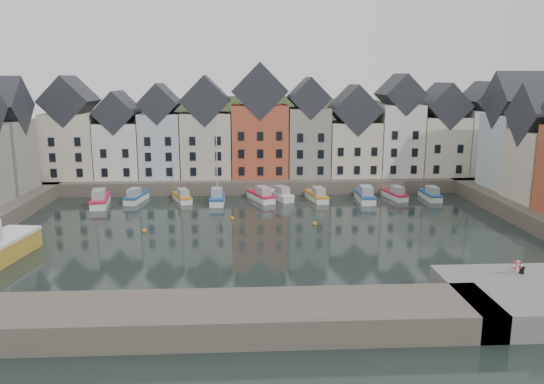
{
  "coord_description": "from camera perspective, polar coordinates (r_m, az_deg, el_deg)",
  "views": [
    {
      "loc": [
        -2.5,
        -56.3,
        17.25
      ],
      "look_at": [
        0.88,
        6.0,
        3.92
      ],
      "focal_mm": 35.0,
      "sensor_mm": 36.0,
      "label": 1
    }
  ],
  "objects": [
    {
      "name": "mooring_buoys",
      "position": [
        63.98,
        -4.34,
        -3.48
      ],
      "size": [
        20.5,
        5.5,
        0.5
      ],
      "color": "orange",
      "rests_on": "ground"
    },
    {
      "name": "boat_h",
      "position": [
        77.38,
        9.97,
        -0.42
      ],
      "size": [
        2.36,
        6.83,
        2.59
      ],
      "rotation": [
        0.0,
        0.0,
        -0.04
      ],
      "color": "silver",
      "rests_on": "ground"
    },
    {
      "name": "mooring_bollard",
      "position": [
        47.23,
        25.28,
        -7.58
      ],
      "size": [
        0.48,
        0.48,
        0.56
      ],
      "color": "black",
      "rests_on": "near_quay"
    },
    {
      "name": "ground",
      "position": [
        58.93,
        -0.54,
        -4.96
      ],
      "size": [
        260.0,
        260.0,
        0.0
      ],
      "primitive_type": "plane",
      "color": "black",
      "rests_on": "ground"
    },
    {
      "name": "boat_e",
      "position": [
        76.54,
        -1.17,
        -0.42
      ],
      "size": [
        4.14,
        6.56,
        2.41
      ],
      "rotation": [
        0.0,
        0.0,
        0.38
      ],
      "color": "silver",
      "rests_on": "ground"
    },
    {
      "name": "boat_d",
      "position": [
        75.54,
        -5.9,
        -0.58
      ],
      "size": [
        2.01,
        6.48,
        12.38
      ],
      "rotation": [
        0.0,
        0.0,
        -0.0
      ],
      "color": "silver",
      "rests_on": "ground"
    },
    {
      "name": "boat_g",
      "position": [
        76.9,
        4.86,
        -0.43
      ],
      "size": [
        2.91,
        6.19,
        2.29
      ],
      "rotation": [
        0.0,
        0.0,
        0.18
      ],
      "color": "silver",
      "rests_on": "ground"
    },
    {
      "name": "boat_i",
      "position": [
        79.86,
        13.09,
        -0.25
      ],
      "size": [
        2.81,
        5.95,
        2.2
      ],
      "rotation": [
        0.0,
        0.0,
        0.19
      ],
      "color": "silver",
      "rests_on": "ground"
    },
    {
      "name": "boat_j",
      "position": [
        80.86,
        16.67,
        -0.29
      ],
      "size": [
        1.89,
        5.85,
        2.24
      ],
      "rotation": [
        0.0,
        0.0,
        0.01
      ],
      "color": "silver",
      "rests_on": "ground"
    },
    {
      "name": "life_ring_post",
      "position": [
        46.34,
        24.87,
        -7.19
      ],
      "size": [
        0.8,
        0.17,
        1.3
      ],
      "color": "gray",
      "rests_on": "near_quay"
    },
    {
      "name": "boat_f",
      "position": [
        77.36,
        0.85,
        -0.31
      ],
      "size": [
        4.13,
        6.13,
        2.27
      ],
      "rotation": [
        0.0,
        0.0,
        0.43
      ],
      "color": "silver",
      "rests_on": "ground"
    },
    {
      "name": "boat_a",
      "position": [
        77.27,
        -18.0,
        -0.83
      ],
      "size": [
        3.12,
        7.24,
        2.69
      ],
      "rotation": [
        0.0,
        0.0,
        0.14
      ],
      "color": "silver",
      "rests_on": "ground"
    },
    {
      "name": "boat_b",
      "position": [
        78.39,
        -14.42,
        -0.53
      ],
      "size": [
        2.85,
        6.13,
        2.26
      ],
      "rotation": [
        0.0,
        0.0,
        -0.18
      ],
      "color": "silver",
      "rests_on": "ground"
    },
    {
      "name": "near_wall",
      "position": [
        38.69,
        -14.36,
        -13.18
      ],
      "size": [
        50.0,
        6.0,
        2.0
      ],
      "primitive_type": "cube",
      "color": "#50483D",
      "rests_on": "ground"
    },
    {
      "name": "far_terrace",
      "position": [
        84.91,
        0.77,
        6.4
      ],
      "size": [
        72.37,
        8.16,
        17.78
      ],
      "color": "beige",
      "rests_on": "far_quay"
    },
    {
      "name": "far_quay",
      "position": [
        87.85,
        -1.42,
        1.39
      ],
      "size": [
        90.0,
        16.0,
        2.0
      ],
      "primitive_type": "cube",
      "color": "#50483D",
      "rests_on": "ground"
    },
    {
      "name": "hillside",
      "position": [
        117.72,
        -1.74,
        -5.35
      ],
      "size": [
        153.6,
        70.4,
        64.0
      ],
      "color": "black",
      "rests_on": "ground"
    },
    {
      "name": "boat_c",
      "position": [
        77.17,
        -9.62,
        -0.55
      ],
      "size": [
        3.52,
        5.82,
        2.14
      ],
      "rotation": [
        0.0,
        0.0,
        0.35
      ],
      "color": "silver",
      "rests_on": "ground"
    }
  ]
}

